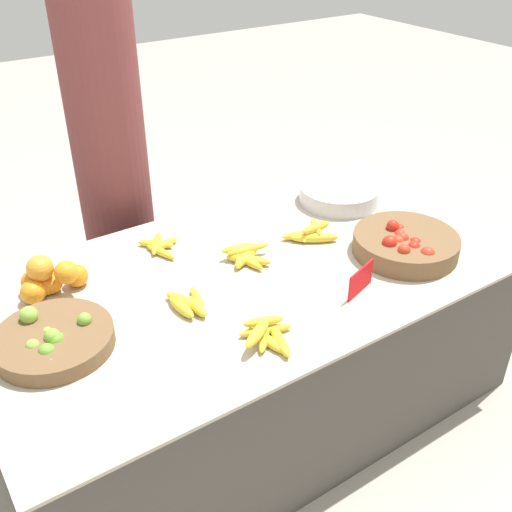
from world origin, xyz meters
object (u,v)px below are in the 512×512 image
Objects in this scene: vendor_person at (113,173)px; lime_bowl at (53,340)px; price_sign at (361,280)px; metal_bowl at (339,194)px; tomato_basket at (405,244)px.

lime_bowl is at bearing -123.04° from vendor_person.
lime_bowl is 0.94m from price_sign.
lime_bowl is 2.47× the size of price_sign.
price_sign is (-0.36, -0.53, 0.01)m from metal_bowl.
lime_bowl is 0.91× the size of tomato_basket.
lime_bowl is at bearing 171.02° from tomato_basket.
price_sign is at bearing -124.60° from metal_bowl.
tomato_basket is at bearing -8.98° from lime_bowl.
price_sign is at bearing -17.18° from lime_bowl.
vendor_person reaches higher than price_sign.
lime_bowl is at bearing 144.75° from price_sign.
tomato_basket is 1.19m from vendor_person.
tomato_basket is 0.45m from metal_bowl.
price_sign is 1.13m from vendor_person.
tomato_basket reaches higher than lime_bowl.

